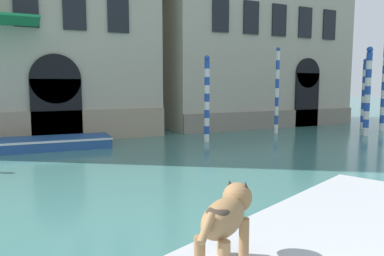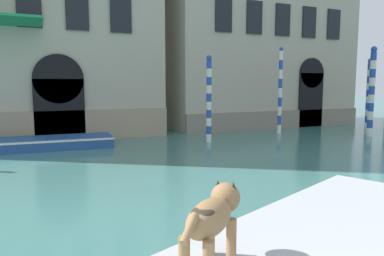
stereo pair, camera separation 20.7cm
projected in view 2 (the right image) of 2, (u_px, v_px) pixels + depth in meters
boat_foreground at (310, 253)px, 4.91m from camera, size 6.78×4.29×0.69m
dog_on_deck at (213, 216)px, 3.84m from camera, size 1.01×0.88×0.82m
boat_moored_near_palazzo at (27, 144)px, 14.54m from camera, size 6.59×2.07×0.45m
mooring_pole_0 at (280, 91)px, 19.01m from camera, size 0.20×0.20×4.39m
mooring_pole_3 at (369, 94)px, 20.94m from camera, size 0.27×0.27×3.95m
mooring_pole_4 at (372, 91)px, 18.07m from camera, size 0.29×0.29×4.34m
mooring_pole_5 at (209, 99)px, 16.29m from camera, size 0.24×0.24×3.78m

